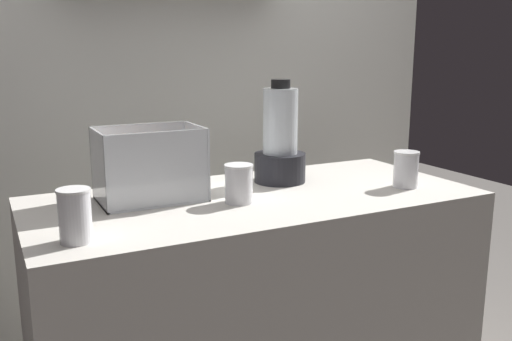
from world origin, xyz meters
TOP-DOWN VIEW (x-y plane):
  - counter at (0.00, 0.00)m, footprint 1.40×0.64m
  - back_wall_unit at (-0.00, 0.77)m, footprint 2.60×0.24m
  - carrot_display_bin at (-0.32, 0.10)m, footprint 0.31×0.21m
  - blender_pitcher at (0.16, 0.13)m, footprint 0.18×0.18m
  - juice_cup_orange_far_left at (-0.58, -0.19)m, footprint 0.08×0.08m
  - juice_cup_mango_left at (-0.08, -0.05)m, footprint 0.09×0.09m
  - juice_cup_mango_middle at (0.49, -0.13)m, footprint 0.08×0.08m

SIDE VIEW (x-z plane):
  - counter at x=0.00m, z-range 0.00..0.90m
  - juice_cup_mango_left at x=-0.08m, z-range 0.89..1.01m
  - juice_cup_mango_middle at x=0.49m, z-range 0.90..1.02m
  - juice_cup_orange_far_left at x=-0.58m, z-range 0.89..1.02m
  - carrot_display_bin at x=-0.32m, z-range 0.86..1.08m
  - blender_pitcher at x=0.16m, z-range 0.86..1.21m
  - back_wall_unit at x=0.00m, z-range 0.01..2.51m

